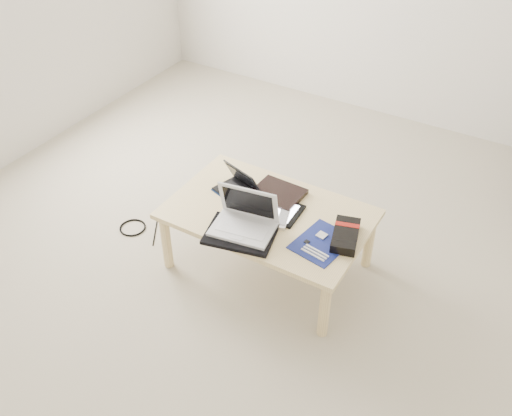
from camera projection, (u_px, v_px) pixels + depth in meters
The scene contains 13 objects.
ground at pixel (251, 245), 3.52m from camera, with size 4.00×4.00×0.00m, color #AEA48D.
coffee_table at pixel (268, 219), 3.17m from camera, with size 1.10×0.70×0.40m.
book at pixel (278, 194), 3.24m from camera, with size 0.28×0.24×0.03m.
netbook at pixel (239, 187), 3.25m from camera, with size 0.29×0.24×0.17m.
tablet at pixel (275, 210), 3.14m from camera, with size 0.29×0.23×0.02m.
remote at pixel (284, 215), 3.10m from camera, with size 0.12×0.24×0.02m.
neoprene_sleeve at pixel (241, 234), 2.98m from camera, with size 0.36×0.26×0.02m, color black.
white_laptop at pixel (245, 220), 2.98m from camera, with size 0.36×0.28×0.23m.
motherboard at pixel (322, 243), 2.93m from camera, with size 0.29×0.33×0.01m.
gpu_box at pixel (345, 235), 2.94m from camera, with size 0.19×0.28×0.06m.
cable_coil at pixel (261, 203), 3.19m from camera, with size 0.10×0.10×0.01m, color black.
floor_cable_coil at pixel (133, 228), 3.64m from camera, with size 0.17×0.17×0.01m, color black.
floor_cable_trail at pixel (156, 228), 3.64m from camera, with size 0.01×0.01×0.34m, color black.
Camera 1 is at (1.36, -2.22, 2.37)m, focal length 40.00 mm.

